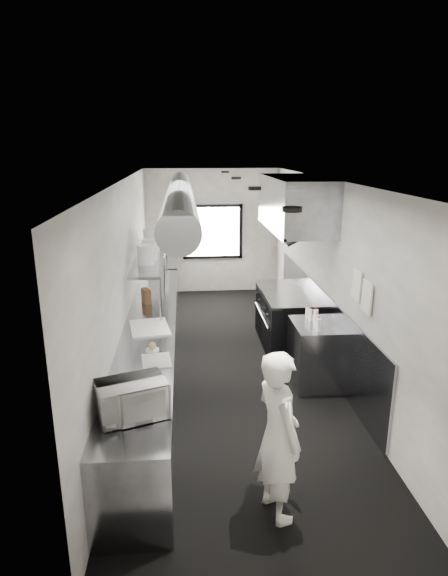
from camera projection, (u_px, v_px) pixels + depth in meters
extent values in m
cube|color=black|center=(229.00, 365.00, 7.38)|extent=(3.00, 8.00, 0.01)
cube|color=white|center=(230.00, 180.00, 6.58)|extent=(3.00, 8.00, 0.01)
cube|color=silver|center=(213.00, 232.00, 10.80)|extent=(3.00, 0.02, 2.80)
cube|color=silver|center=(288.00, 435.00, 3.16)|extent=(3.00, 0.02, 2.80)
cube|color=silver|center=(126.00, 280.00, 6.86)|extent=(0.02, 8.00, 2.80)
cube|color=silver|center=(329.00, 275.00, 7.11)|extent=(0.02, 8.00, 2.80)
cube|color=gray|center=(319.00, 322.00, 7.63)|extent=(0.03, 5.50, 1.10)
cylinder|color=gray|center=(180.00, 196.00, 6.98)|extent=(0.40, 6.40, 0.40)
cube|color=white|center=(213.00, 232.00, 10.77)|extent=(1.20, 0.03, 1.10)
cube|color=black|center=(212.00, 206.00, 10.62)|extent=(1.36, 0.03, 0.08)
cube|color=black|center=(213.00, 257.00, 10.95)|extent=(1.36, 0.03, 0.08)
cube|color=black|center=(184.00, 232.00, 10.73)|extent=(0.08, 0.03, 1.25)
cube|color=black|center=(241.00, 231.00, 10.84)|extent=(0.08, 0.03, 1.25)
cube|color=gray|center=(295.00, 203.00, 7.46)|extent=(0.80, 2.20, 0.80)
cube|color=gray|center=(271.00, 228.00, 7.54)|extent=(0.05, 2.20, 0.05)
cube|color=black|center=(289.00, 225.00, 7.55)|extent=(0.50, 2.10, 0.28)
cube|color=gray|center=(151.00, 354.00, 6.68)|extent=(0.70, 6.00, 0.90)
cube|color=gray|center=(151.00, 255.00, 7.80)|extent=(0.45, 3.00, 0.04)
cylinder|color=gray|center=(160.00, 299.00, 6.57)|extent=(0.04, 0.04, 0.66)
cylinder|color=gray|center=(164.00, 274.00, 7.91)|extent=(0.04, 0.04, 0.66)
cylinder|color=gray|center=(166.00, 255.00, 9.24)|extent=(0.04, 0.04, 0.66)
cube|color=black|center=(287.00, 320.00, 8.01)|extent=(0.85, 1.60, 0.90)
cube|color=gray|center=(288.00, 293.00, 7.87)|extent=(0.85, 1.60, 0.04)
cube|color=gray|center=(263.00, 321.00, 7.97)|extent=(0.03, 1.55, 0.80)
cylinder|color=gray|center=(262.00, 315.00, 7.94)|extent=(0.03, 1.30, 0.03)
cube|color=gray|center=(316.00, 354.00, 6.68)|extent=(0.65, 0.80, 0.90)
cube|color=gray|center=(162.00, 283.00, 10.22)|extent=(0.70, 1.20, 0.90)
cube|color=white|center=(357.00, 285.00, 5.90)|extent=(0.02, 0.28, 0.38)
cube|color=white|center=(367.00, 297.00, 5.58)|extent=(0.02, 0.28, 0.38)
imported|color=silver|center=(278.00, 435.00, 4.19)|extent=(0.55, 0.68, 1.61)
imported|color=silver|center=(132.00, 399.00, 4.28)|extent=(0.67, 0.59, 0.34)
cylinder|color=silver|center=(119.00, 403.00, 4.42)|extent=(0.16, 0.16, 0.10)
cylinder|color=silver|center=(123.00, 381.00, 4.85)|extent=(0.20, 0.20, 0.11)
cube|color=white|center=(156.00, 361.00, 5.42)|extent=(0.37, 0.44, 0.01)
cylinder|color=silver|center=(152.00, 350.00, 5.70)|extent=(0.20, 0.20, 0.01)
sphere|color=tan|center=(152.00, 346.00, 5.69)|extent=(0.09, 0.09, 0.09)
cube|color=silver|center=(150.00, 328.00, 6.39)|extent=(0.60, 0.74, 0.02)
cube|color=brown|center=(146.00, 296.00, 7.41)|extent=(0.17, 0.23, 0.23)
cylinder|color=silver|center=(145.00, 254.00, 7.03)|extent=(0.29, 0.29, 0.29)
cylinder|color=silver|center=(150.00, 249.00, 7.34)|extent=(0.32, 0.32, 0.32)
cylinder|color=silver|center=(151.00, 240.00, 7.94)|extent=(0.34, 0.34, 0.37)
cylinder|color=silver|center=(151.00, 237.00, 8.27)|extent=(0.25, 0.25, 0.33)
cylinder|color=silver|center=(318.00, 325.00, 6.26)|extent=(0.08, 0.08, 0.18)
cylinder|color=silver|center=(316.00, 322.00, 6.38)|extent=(0.08, 0.08, 0.18)
cylinder|color=silver|center=(316.00, 317.00, 6.55)|extent=(0.08, 0.08, 0.20)
cylinder|color=silver|center=(310.00, 315.00, 6.66)|extent=(0.07, 0.07, 0.17)
cylinder|color=silver|center=(307.00, 313.00, 6.77)|extent=(0.06, 0.06, 0.16)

